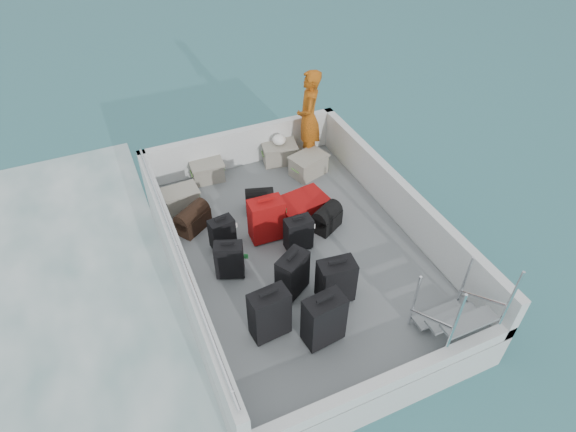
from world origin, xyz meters
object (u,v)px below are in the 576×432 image
(suitcase_3, at_px, (324,320))
(suitcase_6, at_px, (336,281))
(suitcase_2, at_px, (222,234))
(suitcase_8, at_px, (302,207))
(suitcase_7, at_px, (298,234))
(passenger, at_px, (309,118))
(crate_2, at_px, (279,154))
(crate_0, at_px, (181,199))
(suitcase_0, at_px, (270,314))
(suitcase_1, at_px, (229,260))
(suitcase_5, at_px, (266,220))
(crate_1, at_px, (208,172))
(suitcase_4, at_px, (292,275))
(crate_3, at_px, (308,166))

(suitcase_3, distance_m, suitcase_6, 0.67)
(suitcase_2, bearing_deg, suitcase_8, 0.25)
(suitcase_7, relative_size, passenger, 0.32)
(crate_2, bearing_deg, crate_0, -164.09)
(suitcase_6, relative_size, crate_2, 1.15)
(suitcase_6, xyz_separation_m, passenger, (1.08, 3.10, 0.54))
(suitcase_0, xyz_separation_m, crate_2, (1.58, 3.41, -0.19))
(suitcase_1, xyz_separation_m, suitcase_5, (0.75, 0.50, 0.06))
(suitcase_8, bearing_deg, crate_1, 27.97)
(crate_0, bearing_deg, suitcase_4, -68.68)
(suitcase_1, xyz_separation_m, suitcase_6, (1.14, -0.96, 0.04))
(crate_1, height_order, crate_2, crate_2)
(suitcase_3, bearing_deg, suitcase_8, 65.08)
(suitcase_4, distance_m, suitcase_5, 1.13)
(crate_1, xyz_separation_m, crate_2, (1.36, 0.00, 0.02))
(suitcase_0, relative_size, crate_2, 1.27)
(suitcase_1, bearing_deg, suitcase_5, 54.98)
(suitcase_8, xyz_separation_m, passenger, (0.76, 1.37, 0.71))
(suitcase_1, xyz_separation_m, suitcase_2, (0.08, 0.57, -0.03))
(suitcase_3, distance_m, crate_2, 3.89)
(suitcase_4, bearing_deg, suitcase_1, 105.89)
(passenger, bearing_deg, suitcase_5, -15.49)
(suitcase_5, distance_m, suitcase_8, 0.78)
(passenger, bearing_deg, suitcase_1, -19.68)
(suitcase_3, bearing_deg, passenger, 60.94)
(suitcase_1, height_order, crate_3, suitcase_1)
(suitcase_6, relative_size, passenger, 0.38)
(suitcase_8, height_order, crate_0, crate_0)
(crate_1, xyz_separation_m, passenger, (1.86, -0.15, 0.71))
(crate_3, bearing_deg, passenger, 66.05)
(crate_3, bearing_deg, suitcase_2, -149.47)
(suitcase_2, distance_m, crate_1, 1.74)
(suitcase_6, distance_m, suitcase_7, 1.06)
(crate_3, bearing_deg, suitcase_4, -120.20)
(passenger, bearing_deg, crate_3, 2.42)
(suitcase_7, distance_m, crate_0, 2.11)
(crate_3, bearing_deg, crate_0, 179.97)
(suitcase_2, xyz_separation_m, crate_0, (-0.33, 1.15, -0.10))
(crate_0, bearing_deg, suitcase_3, -73.47)
(suitcase_6, bearing_deg, suitcase_1, 146.77)
(suitcase_2, bearing_deg, suitcase_7, -32.88)
(suitcase_6, xyz_separation_m, crate_3, (0.90, 2.68, -0.15))
(suitcase_1, distance_m, suitcase_4, 0.91)
(suitcase_2, relative_size, crate_0, 0.99)
(suitcase_1, bearing_deg, suitcase_2, 103.01)
(crate_2, bearing_deg, suitcase_7, -105.94)
(suitcase_6, distance_m, crate_2, 3.30)
(crate_2, relative_size, crate_3, 0.99)
(suitcase_5, distance_m, suitcase_6, 1.51)
(crate_1, bearing_deg, suitcase_1, -98.96)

